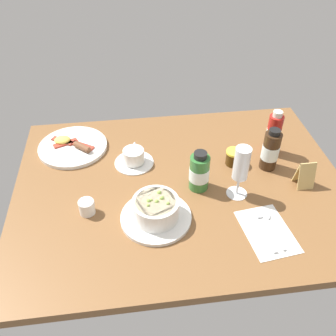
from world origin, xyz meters
TOP-DOWN VIEW (x-y plane):
  - ground_plane at (0.00, 0.00)cm, footprint 110.00×84.00cm
  - porridge_bowl at (-9.87, -14.54)cm, footprint 21.41×21.41cm
  - cutlery_setting at (21.82, -23.28)cm, footprint 15.44×20.60cm
  - coffee_cup at (-14.83, 12.86)cm, footprint 13.87×13.87cm
  - creamer_jug at (-30.33, -9.24)cm, footprint 5.66×4.76cm
  - wine_glass at (17.20, -7.09)cm, footprint 6.75×6.75cm
  - jam_jar at (19.97, 7.93)cm, footprint 5.67×5.67cm
  - sauce_bottle_brown at (31.49, 4.76)cm, footprint 5.85×5.85cm
  - sauce_bottle_red at (35.29, 12.97)cm, footprint 5.17×5.17cm
  - sauce_bottle_green at (5.46, -2.34)cm, footprint 6.51×6.51cm
  - breakfast_plate at (-37.18, 24.55)cm, footprint 25.31×25.31cm
  - menu_card at (40.04, -5.79)cm, footprint 5.55×5.04cm

SIDE VIEW (x-z plane):
  - ground_plane at x=0.00cm, z-range -3.00..0.00cm
  - cutlery_setting at x=21.82cm, z-range -0.20..0.70cm
  - breakfast_plate at x=-37.18cm, z-range -0.94..2.76cm
  - creamer_jug at x=-30.33cm, z-range -0.22..5.06cm
  - coffee_cup at x=-14.83cm, z-range -0.40..5.35cm
  - jam_jar at x=19.97cm, z-range 0.03..5.64cm
  - porridge_bowl at x=-9.87cm, z-range -0.54..7.85cm
  - menu_card at x=40.04cm, z-range -0.05..9.33cm
  - sauce_bottle_green at x=5.46cm, z-range -0.69..13.58cm
  - sauce_bottle_brown at x=31.49cm, z-range -0.65..15.00cm
  - sauce_bottle_red at x=35.29cm, z-range -0.74..16.53cm
  - wine_glass at x=17.20cm, z-range 2.47..20.80cm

